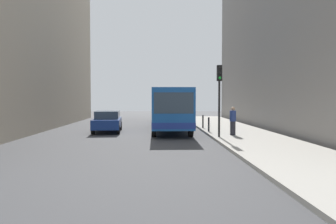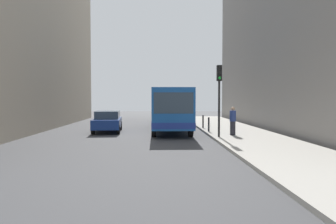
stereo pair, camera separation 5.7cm
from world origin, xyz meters
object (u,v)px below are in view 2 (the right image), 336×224
bus (170,107)px  pedestrian_near_signal (233,121)px  car_beside_bus (108,121)px  bollard_mid (203,122)px  car_behind_bus (162,114)px  traffic_light (219,87)px  bollard_near (209,124)px

bus → pedestrian_near_signal: bearing=128.4°
car_beside_bus → bollard_mid: size_ratio=4.74×
car_behind_bus → traffic_light: traffic_light is taller
bus → car_beside_bus: 4.58m
bus → bollard_mid: 2.80m
bollard_mid → car_behind_bus: bearing=107.5°
car_beside_bus → pedestrian_near_signal: (8.02, -3.64, 0.22)m
car_beside_bus → traffic_light: 8.67m
traffic_light → pedestrian_near_signal: bearing=43.3°
traffic_light → bollard_near: bearing=91.8°
car_behind_bus → bollard_near: car_behind_bus is taller
car_beside_bus → bollard_mid: (6.91, 1.42, -0.16)m
bus → bollard_near: 3.60m
bollard_mid → bus: bearing=-168.8°
car_beside_bus → car_behind_bus: (3.98, 10.73, 0.00)m
bus → car_behind_bus: size_ratio=2.44×
bus → bollard_near: (2.53, -2.31, -1.10)m
traffic_light → bollard_mid: 6.46m
pedestrian_near_signal → car_behind_bus: bearing=-126.0°
bus → traffic_light: traffic_light is taller
bollard_near → pedestrian_near_signal: (1.11, -2.24, 0.38)m
bus → car_beside_bus: size_ratio=2.45×
car_behind_bus → car_beside_bus: bearing=65.5°
bus → traffic_light: (2.63, -5.51, 1.28)m
car_beside_bus → bollard_mid: 7.06m
car_behind_bus → bollard_near: bearing=99.4°
car_beside_bus → bollard_near: (6.91, -1.39, -0.16)m
bus → traffic_light: bearing=115.3°
bus → bollard_near: size_ratio=11.61×
car_behind_bus → bollard_mid: 9.77m
car_behind_bus → bus: bearing=88.2°
bus → bollard_mid: (2.53, 0.50, -1.10)m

